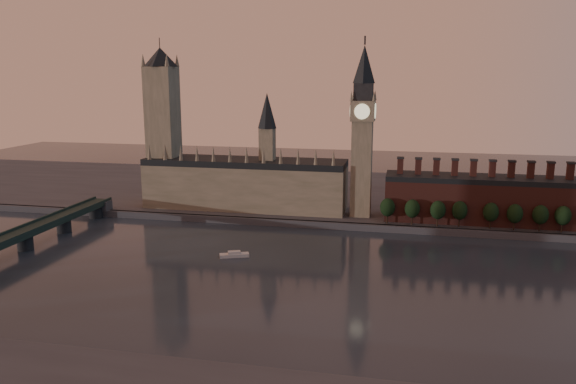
# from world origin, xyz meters

# --- Properties ---
(ground) EXTENTS (900.00, 900.00, 0.00)m
(ground) POSITION_xyz_m (0.00, 0.00, 0.00)
(ground) COLOR black
(ground) RESTS_ON ground
(north_bank) EXTENTS (900.00, 182.00, 4.00)m
(north_bank) POSITION_xyz_m (0.00, 178.04, 2.00)
(north_bank) COLOR #47474C
(north_bank) RESTS_ON ground
(palace_of_westminster) EXTENTS (130.00, 30.30, 74.00)m
(palace_of_westminster) POSITION_xyz_m (-64.41, 114.91, 21.63)
(palace_of_westminster) COLOR gray
(palace_of_westminster) RESTS_ON north_bank
(victoria_tower) EXTENTS (24.00, 24.00, 108.00)m
(victoria_tower) POSITION_xyz_m (-120.00, 115.00, 59.09)
(victoria_tower) COLOR gray
(victoria_tower) RESTS_ON north_bank
(big_ben) EXTENTS (15.00, 15.00, 107.00)m
(big_ben) POSITION_xyz_m (10.00, 110.00, 56.83)
(big_ben) COLOR gray
(big_ben) RESTS_ON north_bank
(chimney_block) EXTENTS (110.00, 25.00, 37.00)m
(chimney_block) POSITION_xyz_m (80.00, 110.00, 17.82)
(chimney_block) COLOR brown
(chimney_block) RESTS_ON north_bank
(embankment_tree_0) EXTENTS (8.60, 8.60, 14.88)m
(embankment_tree_0) POSITION_xyz_m (26.81, 94.39, 13.47)
(embankment_tree_0) COLOR black
(embankment_tree_0) RESTS_ON north_bank
(embankment_tree_1) EXTENTS (8.60, 8.60, 14.88)m
(embankment_tree_1) POSITION_xyz_m (40.88, 94.19, 13.47)
(embankment_tree_1) COLOR black
(embankment_tree_1) RESTS_ON north_bank
(embankment_tree_2) EXTENTS (8.60, 8.60, 14.88)m
(embankment_tree_2) POSITION_xyz_m (55.13, 93.74, 13.47)
(embankment_tree_2) COLOR black
(embankment_tree_2) RESTS_ON north_bank
(embankment_tree_3) EXTENTS (8.60, 8.60, 14.88)m
(embankment_tree_3) POSITION_xyz_m (67.19, 95.27, 13.47)
(embankment_tree_3) COLOR black
(embankment_tree_3) RESTS_ON north_bank
(embankment_tree_4) EXTENTS (8.60, 8.60, 14.88)m
(embankment_tree_4) POSITION_xyz_m (83.98, 94.73, 13.47)
(embankment_tree_4) COLOR black
(embankment_tree_4) RESTS_ON north_bank
(embankment_tree_5) EXTENTS (8.60, 8.60, 14.88)m
(embankment_tree_5) POSITION_xyz_m (96.51, 93.81, 13.47)
(embankment_tree_5) COLOR black
(embankment_tree_5) RESTS_ON north_bank
(embankment_tree_6) EXTENTS (8.60, 8.60, 14.88)m
(embankment_tree_6) POSITION_xyz_m (109.86, 94.10, 13.47)
(embankment_tree_6) COLOR black
(embankment_tree_6) RESTS_ON north_bank
(embankment_tree_7) EXTENTS (8.60, 8.60, 14.88)m
(embankment_tree_7) POSITION_xyz_m (121.42, 94.50, 13.47)
(embankment_tree_7) COLOR black
(embankment_tree_7) RESTS_ON north_bank
(river_boat) EXTENTS (15.02, 9.21, 2.90)m
(river_boat) POSITION_xyz_m (-45.60, 28.09, 1.11)
(river_boat) COLOR silver
(river_boat) RESTS_ON ground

